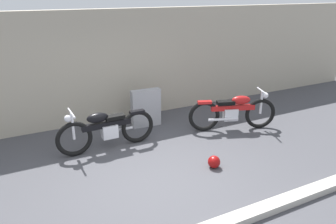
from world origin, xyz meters
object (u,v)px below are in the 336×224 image
stone_marker (146,108)px  motorcycle_red (233,112)px  motorcycle_black (106,129)px  helmet (214,162)px

stone_marker → motorcycle_red: motorcycle_red is taller
stone_marker → motorcycle_black: motorcycle_black is taller
helmet → motorcycle_red: (1.46, 1.33, 0.35)m
helmet → stone_marker: bearing=97.6°
motorcycle_black → motorcycle_red: bearing=172.2°
stone_marker → motorcycle_red: size_ratio=0.46×
motorcycle_red → motorcycle_black: size_ratio=0.96×
motorcycle_black → helmet: bearing=132.2°
motorcycle_red → motorcycle_black: bearing=-167.4°
stone_marker → helmet: stone_marker is taller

